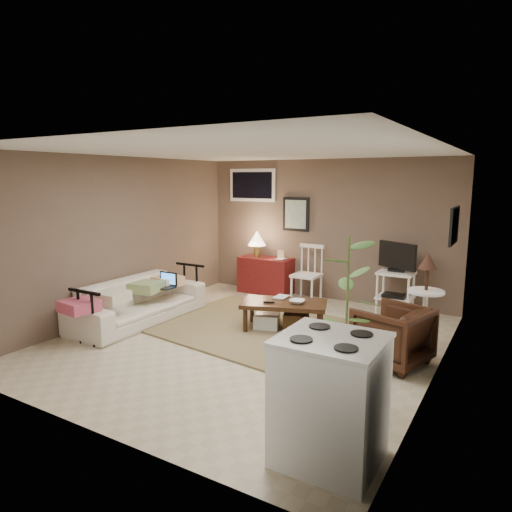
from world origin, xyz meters
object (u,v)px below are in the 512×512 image
Objects in this scene: tv_stand at (396,277)px; potted_plant at (347,315)px; spindle_chair at (307,275)px; sofa at (139,294)px; red_console at (265,272)px; coffee_table at (283,314)px; armchair at (392,332)px; stove at (330,399)px; side_table at (426,289)px.

tv_stand is 3.07m from potted_plant.
potted_plant reaches higher than spindle_chair.
sofa is 1.87× the size of red_console.
red_console is at bearing 126.33° from coffee_table.
armchair is 0.76× the size of stove.
spindle_chair reaches higher than coffee_table.
coffee_table is 0.80× the size of potted_plant.
red_console is 0.93m from spindle_chair.
sofa is at bearing 154.74° from stove.
red_console reaches higher than tv_stand.
tv_stand is at bearing 97.27° from stove.
armchair is (3.57, 0.34, -0.05)m from sofa.
stove is (3.63, -1.71, 0.07)m from sofa.
tv_stand is at bearing -150.59° from armchair.
spindle_chair is (-0.35, 1.55, 0.21)m from coffee_table.
spindle_chair is 0.86× the size of tv_stand.
red_console is 1.17× the size of stove.
coffee_table is 1.13× the size of tv_stand.
red_console is 5.06m from stove.
red_console is at bearing 124.95° from stove.
red_console is 1.17× the size of spindle_chair.
tv_stand is 0.71× the size of potted_plant.
spindle_chair is at bearing 102.68° from coffee_table.
armchair is (-0.20, -0.77, -0.37)m from side_table.
sofa is 2.19× the size of stove.
side_table is at bearing -178.17° from armchair.
red_console is 1.01× the size of tv_stand.
coffee_table is 2.13m from sofa.
stove is at bearing 18.11° from armchair.
side_table is at bearing -23.49° from red_console.
armchair is at bearing -13.38° from coffee_table.
stove is at bearing -63.48° from spindle_chair.
stove is at bearing -76.98° from potted_plant.
sofa is 2.54m from red_console.
sofa is at bearing -144.17° from tv_stand.
red_console is at bearing 169.45° from spindle_chair.
coffee_table is 0.60× the size of sofa.
armchair reaches higher than coffee_table.
red_console reaches higher than spindle_chair.
red_console is (-1.26, 1.72, 0.15)m from coffee_table.
tv_stand reaches higher than stove.
tv_stand reaches higher than armchair.
potted_plant is at bearing -59.87° from spindle_chair.
stove reaches higher than coffee_table.
coffee_table is 1.08× the size of side_table.
armchair is 0.46× the size of potted_plant.
potted_plant reaches higher than armchair.
spindle_chair is 2.72m from armchair.
potted_plant reaches higher than tv_stand.
spindle_chair is 1.00× the size of stove.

